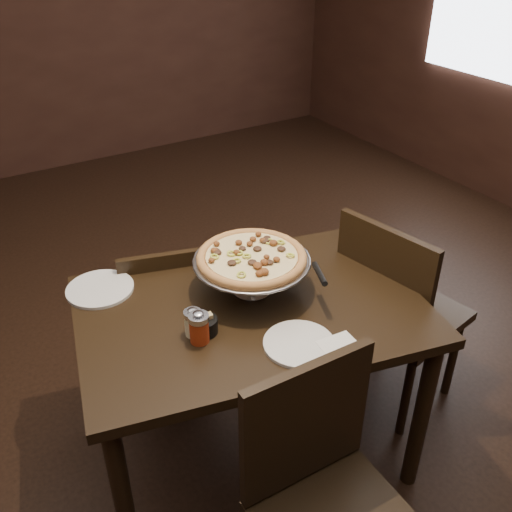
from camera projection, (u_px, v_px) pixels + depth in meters
room at (228, 132)px, 1.77m from camera, size 6.04×7.04×2.84m
dining_table at (252, 328)px, 2.11m from camera, size 1.38×1.07×0.77m
pizza_stand at (252, 258)px, 2.06m from camera, size 0.43×0.43×0.18m
parmesan_shaker at (193, 322)px, 1.90m from camera, size 0.06×0.06×0.11m
pepper_flake_shaker at (199, 327)px, 1.86m from camera, size 0.07×0.07×0.12m
packet_caddy at (204, 325)px, 1.92m from camera, size 0.09×0.09×0.07m
napkin_stack at (341, 348)px, 1.85m from camera, size 0.13×0.13×0.01m
plate_left at (100, 289)px, 2.14m from camera, size 0.25×0.25×0.01m
plate_near at (299, 344)px, 1.87m from camera, size 0.24×0.24×0.01m
serving_spatula at (319, 274)px, 1.98m from camera, size 0.16×0.16×0.03m
chair_far at (170, 314)px, 2.53m from camera, size 0.48×0.48×0.84m
chair_near at (327, 497)px, 1.69m from camera, size 0.44×0.44×0.93m
chair_side at (395, 309)px, 2.44m from camera, size 0.53×0.53×0.97m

